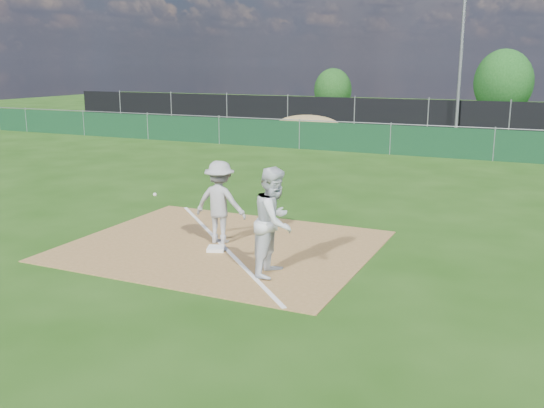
{
  "coord_description": "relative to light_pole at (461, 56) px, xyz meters",
  "views": [
    {
      "loc": [
        5.91,
        -9.39,
        3.68
      ],
      "look_at": [
        1.13,
        1.0,
        1.0
      ],
      "focal_mm": 40.0,
      "sensor_mm": 36.0,
      "label": 1
    }
  ],
  "objects": [
    {
      "name": "car_mid",
      "position": [
        -4.24,
        5.22,
        -3.29
      ],
      "size": [
        4.42,
        2.1,
        1.4
      ],
      "primitive_type": "imported",
      "rotation": [
        0.0,
        0.0,
        1.72
      ],
      "color": "black",
      "rests_on": "parking_lot"
    },
    {
      "name": "runner",
      "position": [
        0.17,
        -22.77,
        -3.03
      ],
      "size": [
        0.78,
        0.98,
        1.93
      ],
      "primitive_type": "imported",
      "rotation": [
        0.0,
        0.0,
        1.62
      ],
      "color": "silver",
      "rests_on": "ground"
    },
    {
      "name": "black_fence",
      "position": [
        -1.5,
        0.3,
        -3.1
      ],
      "size": [
        46.0,
        0.04,
        1.8
      ],
      "primitive_type": "cube",
      "color": "black",
      "rests_on": "ground"
    },
    {
      "name": "car_right",
      "position": [
        1.68,
        4.46,
        -3.36
      ],
      "size": [
        4.64,
        2.74,
        1.26
      ],
      "primitive_type": "imported",
      "rotation": [
        0.0,
        0.0,
        1.81
      ],
      "color": "black",
      "rests_on": "parking_lot"
    },
    {
      "name": "parking_lot",
      "position": [
        -1.5,
        5.3,
        -4.0
      ],
      "size": [
        46.0,
        9.0,
        0.01
      ],
      "primitive_type": "cube",
      "color": "black",
      "rests_on": "ground"
    },
    {
      "name": "foul_line",
      "position": [
        -1.5,
        -21.7,
        -3.98
      ],
      "size": [
        5.01,
        5.01,
        0.01
      ],
      "primitive_type": "cube",
      "rotation": [
        0.0,
        0.0,
        0.79
      ],
      "color": "white",
      "rests_on": "infield_dirt"
    },
    {
      "name": "play_at_first",
      "position": [
        -1.63,
        -21.53,
        -3.12
      ],
      "size": [
        2.34,
        0.69,
        1.72
      ],
      "color": "#ACACAE",
      "rests_on": "infield_dirt"
    },
    {
      "name": "infield_dirt",
      "position": [
        -1.5,
        -21.7,
        -3.99
      ],
      "size": [
        6.0,
        5.0,
        0.02
      ],
      "primitive_type": "cube",
      "color": "olive",
      "rests_on": "ground"
    },
    {
      "name": "car_left",
      "position": [
        -6.35,
        4.16,
        -3.18
      ],
      "size": [
        5.1,
        3.64,
        1.61
      ],
      "primitive_type": "imported",
      "rotation": [
        0.0,
        0.0,
        1.98
      ],
      "color": "#AAACB2",
      "rests_on": "parking_lot"
    },
    {
      "name": "ground",
      "position": [
        -1.5,
        -12.7,
        -4.0
      ],
      "size": [
        90.0,
        90.0,
        0.0
      ],
      "primitive_type": "plane",
      "color": "#1B410E",
      "rests_on": "ground"
    },
    {
      "name": "dirt_mound",
      "position": [
        -6.5,
        -4.2,
        -3.42
      ],
      "size": [
        3.38,
        2.6,
        1.17
      ],
      "primitive_type": "ellipsoid",
      "color": "olive",
      "rests_on": "ground"
    },
    {
      "name": "green_fence",
      "position": [
        -1.5,
        -7.7,
        -3.4
      ],
      "size": [
        44.0,
        0.05,
        1.2
      ],
      "primitive_type": "cube",
      "color": "#0D311A",
      "rests_on": "ground"
    },
    {
      "name": "tree_mid",
      "position": [
        1.22,
        11.95,
        -1.64
      ],
      "size": [
        3.86,
        3.86,
        4.58
      ],
      "color": "#382316",
      "rests_on": "ground"
    },
    {
      "name": "light_pole",
      "position": [
        0.0,
        0.0,
        0.0
      ],
      "size": [
        0.16,
        0.16,
        8.0
      ],
      "primitive_type": "cylinder",
      "color": "slate",
      "rests_on": "ground"
    },
    {
      "name": "tree_left",
      "position": [
        -10.51,
        11.06,
        -2.31
      ],
      "size": [
        2.76,
        2.76,
        3.28
      ],
      "color": "#382316",
      "rests_on": "ground"
    },
    {
      "name": "first_base",
      "position": [
        -1.44,
        -22.06,
        -3.94
      ],
      "size": [
        0.44,
        0.44,
        0.07
      ],
      "primitive_type": "cube",
      "rotation": [
        0.0,
        0.0,
        0.37
      ],
      "color": "white",
      "rests_on": "infield_dirt"
    }
  ]
}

